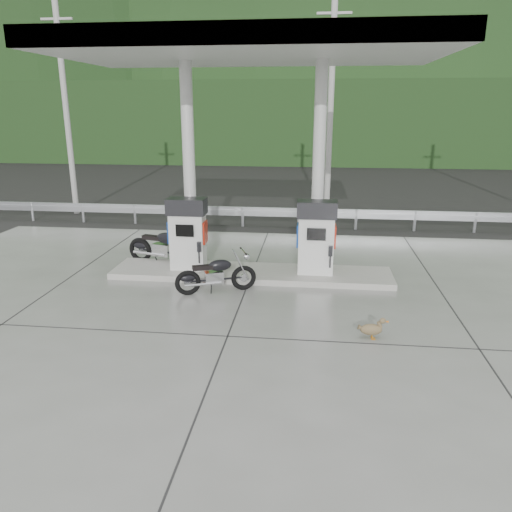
# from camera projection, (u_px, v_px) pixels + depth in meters

# --- Properties ---
(ground) EXTENTS (160.00, 160.00, 0.00)m
(ground) POSITION_uv_depth(u_px,v_px,m) (236.00, 316.00, 10.23)
(ground) COLOR black
(ground) RESTS_ON ground
(forecourt_apron) EXTENTS (18.00, 14.00, 0.02)m
(forecourt_apron) POSITION_uv_depth(u_px,v_px,m) (236.00, 315.00, 10.23)
(forecourt_apron) COLOR slate
(forecourt_apron) RESTS_ON ground
(pump_island) EXTENTS (7.00, 1.40, 0.15)m
(pump_island) POSITION_uv_depth(u_px,v_px,m) (251.00, 273.00, 12.58)
(pump_island) COLOR gray
(pump_island) RESTS_ON forecourt_apron
(gas_pump_left) EXTENTS (0.95, 0.55, 1.80)m
(gas_pump_left) POSITION_uv_depth(u_px,v_px,m) (188.00, 234.00, 12.48)
(gas_pump_left) COLOR silver
(gas_pump_left) RESTS_ON pump_island
(gas_pump_right) EXTENTS (0.95, 0.55, 1.80)m
(gas_pump_right) POSITION_uv_depth(u_px,v_px,m) (316.00, 238.00, 12.13)
(gas_pump_right) COLOR silver
(gas_pump_right) RESTS_ON pump_island
(canopy_column_left) EXTENTS (0.30, 0.30, 5.00)m
(canopy_column_left) POSITION_uv_depth(u_px,v_px,m) (189.00, 168.00, 12.41)
(canopy_column_left) COLOR silver
(canopy_column_left) RESTS_ON pump_island
(canopy_column_right) EXTENTS (0.30, 0.30, 5.00)m
(canopy_column_right) POSITION_uv_depth(u_px,v_px,m) (318.00, 169.00, 12.05)
(canopy_column_right) COLOR silver
(canopy_column_right) RESTS_ON pump_island
(canopy_roof) EXTENTS (8.50, 5.00, 0.40)m
(canopy_roof) POSITION_uv_depth(u_px,v_px,m) (250.00, 48.00, 11.08)
(canopy_roof) COLOR white
(canopy_roof) RESTS_ON canopy_column_left
(guardrail) EXTENTS (26.00, 0.16, 1.42)m
(guardrail) POSITION_uv_depth(u_px,v_px,m) (271.00, 208.00, 17.64)
(guardrail) COLOR #A6A9AE
(guardrail) RESTS_ON ground
(road) EXTENTS (60.00, 7.00, 0.01)m
(road) POSITION_uv_depth(u_px,v_px,m) (278.00, 208.00, 21.18)
(road) COLOR black
(road) RESTS_ON ground
(utility_pole_a) EXTENTS (0.22, 0.22, 8.00)m
(utility_pole_a) POSITION_uv_depth(u_px,v_px,m) (66.00, 110.00, 19.02)
(utility_pole_a) COLOR #999994
(utility_pole_a) RESTS_ON ground
(utility_pole_b) EXTENTS (0.22, 0.22, 8.00)m
(utility_pole_b) POSITION_uv_depth(u_px,v_px,m) (330.00, 111.00, 17.91)
(utility_pole_b) COLOR #999994
(utility_pole_b) RESTS_ON ground
(tree_band) EXTENTS (80.00, 6.00, 6.00)m
(tree_band) POSITION_uv_depth(u_px,v_px,m) (296.00, 123.00, 37.93)
(tree_band) COLOR black
(tree_band) RESTS_ON ground
(forested_hills) EXTENTS (100.00, 40.00, 140.00)m
(forested_hills) POSITION_uv_depth(u_px,v_px,m) (304.00, 139.00, 67.34)
(forested_hills) COLOR black
(forested_hills) RESTS_ON ground
(motorcycle_left) EXTENTS (2.16, 1.18, 0.98)m
(motorcycle_left) POSITION_uv_depth(u_px,v_px,m) (164.00, 247.00, 13.36)
(motorcycle_left) COLOR black
(motorcycle_left) RESTS_ON forecourt_apron
(motorcycle_right) EXTENTS (1.84, 1.17, 0.83)m
(motorcycle_right) POSITION_uv_depth(u_px,v_px,m) (216.00, 275.00, 11.39)
(motorcycle_right) COLOR black
(motorcycle_right) RESTS_ON forecourt_apron
(duck) EXTENTS (0.50, 0.17, 0.36)m
(duck) POSITION_uv_depth(u_px,v_px,m) (371.00, 330.00, 9.14)
(duck) COLOR brown
(duck) RESTS_ON forecourt_apron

